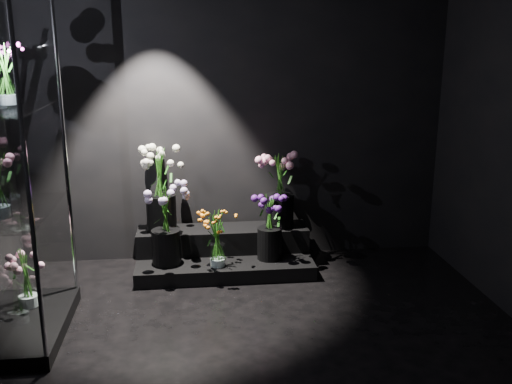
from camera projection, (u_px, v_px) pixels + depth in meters
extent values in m
plane|color=black|center=(258.00, 364.00, 3.72)|extent=(4.00, 4.00, 0.00)
plane|color=black|center=(233.00, 113.00, 5.28)|extent=(4.00, 0.00, 4.00)
plane|color=black|center=(352.00, 305.00, 1.44)|extent=(4.00, 0.00, 4.00)
cube|color=black|center=(224.00, 263.00, 5.23)|extent=(1.58, 0.70, 0.13)
cube|color=black|center=(223.00, 239.00, 5.35)|extent=(1.58, 0.35, 0.22)
cube|color=black|center=(21.00, 326.00, 4.10)|extent=(0.65, 1.08, 0.11)
cube|color=white|center=(7.00, 212.00, 3.88)|extent=(0.59, 1.02, 0.01)
cylinder|color=white|center=(218.00, 255.00, 4.97)|extent=(0.14, 0.14, 0.21)
cylinder|color=black|center=(166.00, 247.00, 5.02)|extent=(0.25, 0.25, 0.31)
cylinder|color=black|center=(270.00, 243.00, 5.14)|extent=(0.22, 0.22, 0.29)
cylinder|color=black|center=(161.00, 213.00, 5.21)|extent=(0.27, 0.27, 0.34)
cylinder|color=black|center=(280.00, 210.00, 5.35)|extent=(0.26, 0.26, 0.30)
cylinder|color=white|center=(7.00, 90.00, 3.83)|extent=(0.12, 0.12, 0.20)
cylinder|color=white|center=(28.00, 291.00, 4.27)|extent=(0.15, 0.15, 0.24)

